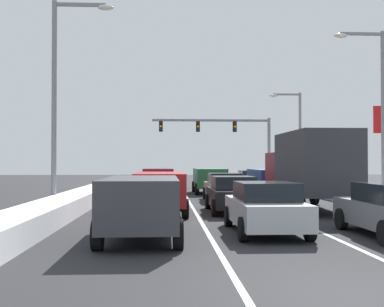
{
  "coord_description": "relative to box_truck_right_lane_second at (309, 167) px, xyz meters",
  "views": [
    {
      "loc": [
        -2.93,
        -7.36,
        2.09
      ],
      "look_at": [
        -0.87,
        31.56,
        2.79
      ],
      "focal_mm": 45.97,
      "sensor_mm": 36.0,
      "label": 1
    }
  ],
  "objects": [
    {
      "name": "ground_plane",
      "position": [
        -3.31,
        1.31,
        -1.9
      ],
      "size": [
        120.0,
        120.0,
        0.0
      ],
      "primitive_type": "plane",
      "color": "#28282B"
    },
    {
      "name": "snow_bank_left_shoulder",
      "position": [
        -10.31,
        5.07,
        -1.55
      ],
      "size": [
        1.49,
        41.36,
        0.7
      ],
      "primitive_type": "cube",
      "color": "white",
      "rests_on": "ground"
    },
    {
      "name": "street_lamp_right_mid",
      "position": [
        4.27,
        18.23,
        2.77
      ],
      "size": [
        2.66,
        0.36,
        7.76
      ],
      "color": "gray",
      "rests_on": "ground"
    },
    {
      "name": "sedan_gray_left_lane_third",
      "position": [
        -6.76,
        5.71,
        -1.14
      ],
      "size": [
        2.0,
        4.5,
        1.51
      ],
      "color": "slate",
      "rests_on": "ground"
    },
    {
      "name": "suv_red_left_lane_second",
      "position": [
        -6.48,
        -1.19,
        -0.88
      ],
      "size": [
        2.16,
        4.9,
        1.67
      ],
      "color": "maroon",
      "rests_on": "ground"
    },
    {
      "name": "street_lamp_right_near",
      "position": [
        4.42,
        3.19,
        3.3
      ],
      "size": [
        2.66,
        0.36,
        8.76
      ],
      "color": "gray",
      "rests_on": "ground"
    },
    {
      "name": "street_lamp_left_mid",
      "position": [
        -10.73,
        0.31,
        3.47
      ],
      "size": [
        2.66,
        0.36,
        9.08
      ],
      "color": "gray",
      "rests_on": "ground"
    },
    {
      "name": "lane_stripe_between_center_lane_and_left_lane",
      "position": [
        -5.01,
        5.07,
        -1.9
      ],
      "size": [
        0.14,
        41.36,
        0.01
      ],
      "primitive_type": "cube",
      "color": "silver",
      "rests_on": "ground"
    },
    {
      "name": "sedan_silver_center_lane_nearest",
      "position": [
        -3.32,
        -6.71,
        -1.14
      ],
      "size": [
        2.0,
        4.5,
        1.51
      ],
      "color": "#B7BABF",
      "rests_on": "ground"
    },
    {
      "name": "suv_green_center_lane_fourth",
      "position": [
        -3.31,
        11.89,
        -0.88
      ],
      "size": [
        2.16,
        4.9,
        1.67
      ],
      "color": "#1E5633",
      "rests_on": "ground"
    },
    {
      "name": "traffic_light_gantry",
      "position": [
        -0.54,
        23.86,
        2.84
      ],
      "size": [
        10.94,
        0.47,
        6.2
      ],
      "color": "slate",
      "rests_on": "ground"
    },
    {
      "name": "sedan_black_center_lane_second",
      "position": [
        -3.47,
        -0.64,
        -1.14
      ],
      "size": [
        2.0,
        4.5,
        1.51
      ],
      "color": "black",
      "rests_on": "ground"
    },
    {
      "name": "suv_charcoal_left_lane_nearest",
      "position": [
        -6.91,
        -7.64,
        -0.88
      ],
      "size": [
        2.16,
        4.9,
        1.67
      ],
      "color": "#38383D",
      "rests_on": "ground"
    },
    {
      "name": "sedan_tan_center_lane_third",
      "position": [
        -3.12,
        5.29,
        -1.14
      ],
      "size": [
        2.0,
        4.5,
        1.51
      ],
      "color": "#937F60",
      "rests_on": "ground"
    },
    {
      "name": "lane_stripe_between_right_lane_and_center_lane",
      "position": [
        -1.61,
        5.07,
        -1.9
      ],
      "size": [
        0.14,
        41.36,
        0.01
      ],
      "primitive_type": "cube",
      "color": "silver",
      "rests_on": "ground"
    },
    {
      "name": "box_truck_right_lane_second",
      "position": [
        0.0,
        0.0,
        0.0
      ],
      "size": [
        2.53,
        7.2,
        3.36
      ],
      "color": "maroon",
      "rests_on": "ground"
    },
    {
      "name": "suv_navy_right_lane_third",
      "position": [
        -0.08,
        7.83,
        -0.88
      ],
      "size": [
        2.16,
        4.9,
        1.67
      ],
      "color": "navy",
      "rests_on": "ground"
    },
    {
      "name": "suv_maroon_left_lane_fourth",
      "position": [
        -6.74,
        12.22,
        -0.88
      ],
      "size": [
        2.16,
        4.9,
        1.67
      ],
      "color": "maroon",
      "rests_on": "ground"
    },
    {
      "name": "snow_bank_right_shoulder",
      "position": [
        3.69,
        5.07,
        -1.57
      ],
      "size": [
        1.99,
        41.36,
        0.66
      ],
      "primitive_type": "cube",
      "color": "white",
      "rests_on": "ground"
    },
    {
      "name": "sedan_white_right_lane_fourth",
      "position": [
        -0.12,
        13.85,
        -1.14
      ],
      "size": [
        2.0,
        4.5,
        1.51
      ],
      "color": "silver",
      "rests_on": "ground"
    }
  ]
}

